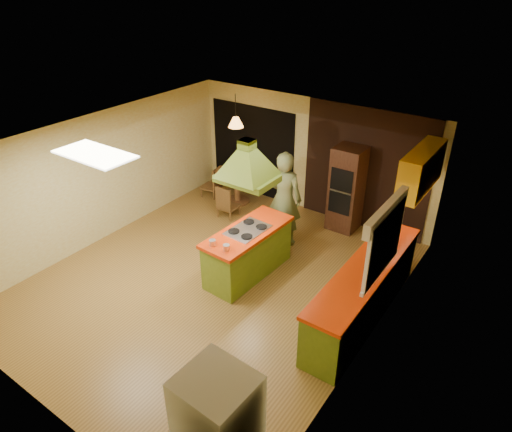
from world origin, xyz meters
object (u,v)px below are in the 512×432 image
Objects in this scene: man at (284,199)px; kitchen_island at (248,252)px; wall_oven at (347,189)px; dining_table at (237,181)px; canister_large at (387,234)px.

kitchen_island is at bearing 78.13° from man.
dining_table is (-2.50, -0.35, -0.36)m from wall_oven.
kitchen_island is at bearing -49.06° from dining_table.
kitchen_island is 0.95× the size of man.
canister_large is at bearing 28.41° from kitchen_island.
man is 2.12m from canister_large.
kitchen_island is at bearing -154.70° from canister_large.
canister_large is at bearing -46.67° from wall_oven.
dining_table is (-1.82, 2.10, 0.07)m from kitchen_island.
man is 1.08× the size of wall_oven.
man is at bearing -120.53° from wall_oven.
kitchen_island is 2.58m from wall_oven.
kitchen_island is 1.81× the size of dining_table.
man is (-0.05, 1.23, 0.50)m from kitchen_island.
dining_table is 4.13× the size of canister_large.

